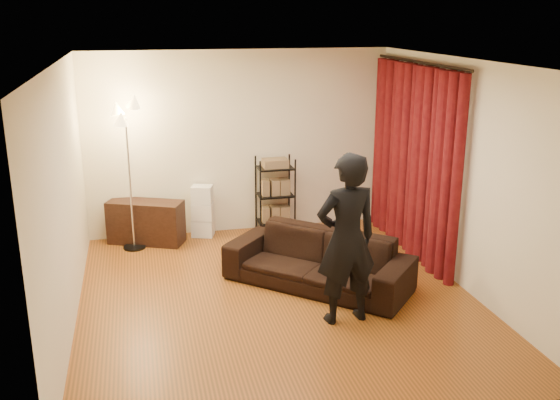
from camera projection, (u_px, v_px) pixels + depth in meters
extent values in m
plane|color=#9C531B|center=(277.00, 298.00, 7.28)|extent=(5.00, 5.00, 0.00)
plane|color=white|center=(277.00, 62.00, 6.50)|extent=(5.00, 5.00, 0.00)
plane|color=#F1E7CA|center=(240.00, 143.00, 9.22)|extent=(5.00, 0.00, 5.00)
plane|color=#F1E7CA|center=(354.00, 276.00, 4.56)|extent=(5.00, 0.00, 5.00)
plane|color=#F1E7CA|center=(64.00, 200.00, 6.40)|extent=(0.00, 5.00, 5.00)
plane|color=#F1E7CA|center=(462.00, 175.00, 7.38)|extent=(0.00, 5.00, 5.00)
cylinder|color=black|center=(420.00, 62.00, 8.05)|extent=(0.04, 2.65, 0.04)
imported|color=black|center=(318.00, 260.00, 7.52)|extent=(2.23, 2.15, 0.65)
imported|color=black|center=(346.00, 239.00, 6.50)|extent=(0.72, 0.52, 1.86)
cube|color=black|center=(146.00, 222.00, 8.95)|extent=(1.13, 0.79, 0.62)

